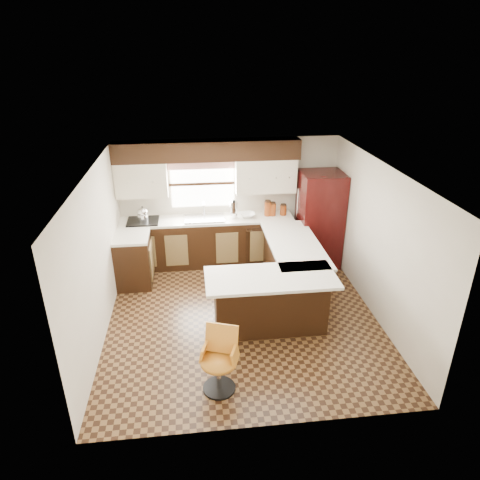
{
  "coord_description": "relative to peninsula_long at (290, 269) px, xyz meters",
  "views": [
    {
      "loc": [
        -0.71,
        -5.69,
        3.98
      ],
      "look_at": [
        0.01,
        0.45,
        1.13
      ],
      "focal_mm": 32.0,
      "sensor_mm": 36.0,
      "label": 1
    }
  ],
  "objects": [
    {
      "name": "wall_front",
      "position": [
        -0.9,
        -2.83,
        0.75
      ],
      "size": [
        4.4,
        0.0,
        4.4
      ],
      "primitive_type": "plane",
      "rotation": [
        -1.57,
        0.0,
        0.0
      ],
      "color": "beige",
      "rests_on": "floor"
    },
    {
      "name": "soffit",
      "position": [
        -1.3,
        1.4,
        1.77
      ],
      "size": [
        3.4,
        0.35,
        0.36
      ],
      "primitive_type": "cube",
      "color": "black",
      "rests_on": "wall_back"
    },
    {
      "name": "bar_chair",
      "position": [
        -1.39,
        -2.18,
        -0.03
      ],
      "size": [
        0.57,
        0.57,
        0.85
      ],
      "primitive_type": null,
      "rotation": [
        0.0,
        0.0,
        -0.33
      ],
      "color": "orange",
      "rests_on": "floor"
    },
    {
      "name": "cooktop",
      "position": [
        -2.55,
        1.25,
        0.51
      ],
      "size": [
        0.58,
        0.5,
        0.02
      ],
      "primitive_type": "cube",
      "color": "black",
      "rests_on": "counter_back"
    },
    {
      "name": "mixing_bowl",
      "position": [
        -0.58,
        1.28,
        0.53
      ],
      "size": [
        0.33,
        0.33,
        0.07
      ],
      "primitive_type": "imported",
      "rotation": [
        0.0,
        0.0,
        0.12
      ],
      "color": "white",
      "rests_on": "counter_back"
    },
    {
      "name": "counter_pen_long",
      "position": [
        0.05,
        0.0,
        0.47
      ],
      "size": [
        0.84,
        1.95,
        0.04
      ],
      "primitive_type": "cube",
      "color": "silver",
      "rests_on": "peninsula_long"
    },
    {
      "name": "wall_back",
      "position": [
        -0.9,
        1.58,
        0.75
      ],
      "size": [
        4.4,
        0.0,
        4.4
      ],
      "primitive_type": "plane",
      "rotation": [
        1.57,
        0.0,
        0.0
      ],
      "color": "beige",
      "rests_on": "floor"
    },
    {
      "name": "percolator",
      "position": [
        -0.84,
        1.28,
        0.66
      ],
      "size": [
        0.15,
        0.15,
        0.32
      ],
      "primitive_type": "cylinder",
      "color": "silver",
      "rests_on": "counter_back"
    },
    {
      "name": "base_cab_left",
      "position": [
        -2.7,
        0.62,
        0.0
      ],
      "size": [
        0.6,
        0.7,
        0.9
      ],
      "primitive_type": "cube",
      "color": "black",
      "rests_on": "floor"
    },
    {
      "name": "base_cab_back",
      "position": [
        -1.35,
        1.28,
        0.0
      ],
      "size": [
        3.3,
        0.6,
        0.9
      ],
      "primitive_type": "cube",
      "color": "black",
      "rests_on": "floor"
    },
    {
      "name": "wall_right",
      "position": [
        1.2,
        -0.62,
        0.75
      ],
      "size": [
        0.0,
        4.4,
        4.4
      ],
      "primitive_type": "plane",
      "rotation": [
        1.57,
        0.0,
        -1.57
      ],
      "color": "beige",
      "rests_on": "floor"
    },
    {
      "name": "canister_small",
      "position": [
        0.13,
        1.3,
        0.59
      ],
      "size": [
        0.12,
        0.12,
        0.19
      ],
      "primitive_type": "cylinder",
      "color": "maroon",
      "rests_on": "counter_back"
    },
    {
      "name": "counter_left",
      "position": [
        -2.7,
        0.62,
        0.47
      ],
      "size": [
        0.6,
        0.7,
        0.04
      ],
      "primitive_type": "cube",
      "color": "silver",
      "rests_on": "base_cab_left"
    },
    {
      "name": "window_pane",
      "position": [
        -1.4,
        1.56,
        1.1
      ],
      "size": [
        1.2,
        0.02,
        0.9
      ],
      "primitive_type": "cube",
      "color": "white",
      "rests_on": "wall_back"
    },
    {
      "name": "valance",
      "position": [
        -1.4,
        1.52,
        1.49
      ],
      "size": [
        1.3,
        0.06,
        0.18
      ],
      "primitive_type": "cube",
      "color": "#D19B93",
      "rests_on": "wall_back"
    },
    {
      "name": "sink",
      "position": [
        -1.4,
        1.25,
        0.51
      ],
      "size": [
        0.75,
        0.45,
        0.03
      ],
      "primitive_type": "cube",
      "color": "#B2B2B7",
      "rests_on": "counter_back"
    },
    {
      "name": "canister_med",
      "position": [
        -0.08,
        1.3,
        0.61
      ],
      "size": [
        0.13,
        0.13,
        0.24
      ],
      "primitive_type": "cylinder",
      "color": "maroon",
      "rests_on": "counter_back"
    },
    {
      "name": "upper_cab_right",
      "position": [
        -0.22,
        1.4,
        1.27
      ],
      "size": [
        1.14,
        0.35,
        0.64
      ],
      "primitive_type": "cube",
      "color": "beige",
      "rests_on": "wall_back"
    },
    {
      "name": "ceiling",
      "position": [
        -0.9,
        -0.62,
        1.95
      ],
      "size": [
        4.4,
        4.4,
        0.0
      ],
      "primitive_type": "plane",
      "rotation": [
        3.14,
        0.0,
        0.0
      ],
      "color": "silver",
      "rests_on": "wall_back"
    },
    {
      "name": "refrigerator",
      "position": [
        0.79,
        1.06,
        0.47
      ],
      "size": [
        0.79,
        0.75,
        1.83
      ],
      "primitive_type": "cube",
      "color": "black",
      "rests_on": "floor"
    },
    {
      "name": "canister_large",
      "position": [
        -0.18,
        1.3,
        0.63
      ],
      "size": [
        0.13,
        0.13,
        0.28
      ],
      "primitive_type": "cylinder",
      "color": "maroon",
      "rests_on": "counter_back"
    },
    {
      "name": "upper_cab_left",
      "position": [
        -2.52,
        1.4,
        1.27
      ],
      "size": [
        0.94,
        0.35,
        0.64
      ],
      "primitive_type": "cube",
      "color": "beige",
      "rests_on": "wall_back"
    },
    {
      "name": "dishwasher",
      "position": [
        -0.35,
        0.99,
        -0.02
      ],
      "size": [
        0.58,
        0.03,
        0.78
      ],
      "primitive_type": "cube",
      "color": "black",
      "rests_on": "floor"
    },
    {
      "name": "wall_left",
      "position": [
        -3.0,
        -0.62,
        0.75
      ],
      "size": [
        0.0,
        4.4,
        4.4
      ],
      "primitive_type": "plane",
      "rotation": [
        1.57,
        0.0,
        1.57
      ],
      "color": "beige",
      "rests_on": "floor"
    },
    {
      "name": "peninsula_return",
      "position": [
        -0.53,
        -0.97,
        0.0
      ],
      "size": [
        1.65,
        0.6,
        0.9
      ],
      "primitive_type": "cube",
      "color": "black",
      "rests_on": "floor"
    },
    {
      "name": "kettle",
      "position": [
        -2.54,
        1.26,
        0.66
      ],
      "size": [
        0.21,
        0.21,
        0.28
      ],
      "primitive_type": null,
      "color": "silver",
      "rests_on": "cooktop"
    },
    {
      "name": "counter_back",
      "position": [
        -1.35,
        1.28,
        0.47
      ],
      "size": [
        3.3,
        0.6,
        0.04
      ],
      "primitive_type": "cube",
      "color": "silver",
      "rests_on": "base_cab_back"
    },
    {
      "name": "floor",
      "position": [
        -0.9,
        -0.62,
        -0.45
      ],
      "size": [
        4.4,
        4.4,
        0.0
      ],
      "primitive_type": "plane",
      "color": "#49301A",
      "rests_on": "ground"
    },
    {
      "name": "peninsula_long",
      "position": [
        0.0,
        0.0,
        0.0
      ],
      "size": [
        0.6,
        1.95,
        0.9
      ],
      "primitive_type": "cube",
      "color": "black",
      "rests_on": "floor"
    },
    {
      "name": "counter_pen_return",
      "position": [
        -0.55,
        -1.06,
        0.47
      ],
      "size": [
        1.89,
        0.84,
        0.04
      ],
      "primitive_type": "cube",
      "color": "silver",
      "rests_on": "peninsula_return"
    }
  ]
}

